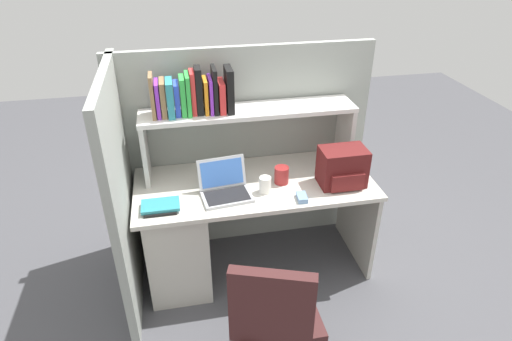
{
  "coord_description": "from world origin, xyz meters",
  "views": [
    {
      "loc": [
        -0.48,
        -2.45,
        2.28
      ],
      "look_at": [
        0.0,
        -0.05,
        0.85
      ],
      "focal_mm": 30.6,
      "sensor_mm": 36.0,
      "label": 1
    }
  ],
  "objects_px": {
    "computer_mouse": "(302,197)",
    "paper_cup": "(265,185)",
    "laptop": "(225,187)",
    "backpack": "(343,168)",
    "snack_canister": "(282,175)",
    "office_chair": "(273,330)"
  },
  "relations": [
    {
      "from": "computer_mouse",
      "to": "paper_cup",
      "type": "bearing_deg",
      "value": 152.67
    },
    {
      "from": "laptop",
      "to": "computer_mouse",
      "type": "distance_m",
      "value": 0.49
    },
    {
      "from": "computer_mouse",
      "to": "laptop",
      "type": "bearing_deg",
      "value": 166.26
    },
    {
      "from": "backpack",
      "to": "snack_canister",
      "type": "relative_size",
      "value": 2.58
    },
    {
      "from": "laptop",
      "to": "paper_cup",
      "type": "xyz_separation_m",
      "value": [
        0.26,
        -0.02,
        0.0
      ]
    },
    {
      "from": "computer_mouse",
      "to": "office_chair",
      "type": "xyz_separation_m",
      "value": [
        -0.34,
        -0.68,
        -0.35
      ]
    },
    {
      "from": "backpack",
      "to": "paper_cup",
      "type": "height_order",
      "value": "backpack"
    },
    {
      "from": "paper_cup",
      "to": "office_chair",
      "type": "bearing_deg",
      "value": -98.91
    },
    {
      "from": "paper_cup",
      "to": "snack_canister",
      "type": "xyz_separation_m",
      "value": [
        0.13,
        0.09,
        0.0
      ]
    },
    {
      "from": "computer_mouse",
      "to": "office_chair",
      "type": "bearing_deg",
      "value": -111.7
    },
    {
      "from": "computer_mouse",
      "to": "paper_cup",
      "type": "height_order",
      "value": "paper_cup"
    },
    {
      "from": "backpack",
      "to": "office_chair",
      "type": "bearing_deg",
      "value": -128.68
    },
    {
      "from": "laptop",
      "to": "paper_cup",
      "type": "bearing_deg",
      "value": -5.51
    },
    {
      "from": "laptop",
      "to": "office_chair",
      "type": "xyz_separation_m",
      "value": [
        0.13,
        -0.83,
        -0.39
      ]
    },
    {
      "from": "laptop",
      "to": "snack_canister",
      "type": "height_order",
      "value": "laptop"
    },
    {
      "from": "paper_cup",
      "to": "office_chair",
      "type": "distance_m",
      "value": 0.91
    },
    {
      "from": "computer_mouse",
      "to": "office_chair",
      "type": "height_order",
      "value": "office_chair"
    },
    {
      "from": "laptop",
      "to": "computer_mouse",
      "type": "height_order",
      "value": "laptop"
    },
    {
      "from": "snack_canister",
      "to": "laptop",
      "type": "bearing_deg",
      "value": -170.19
    },
    {
      "from": "backpack",
      "to": "office_chair",
      "type": "relative_size",
      "value": 0.32
    },
    {
      "from": "backpack",
      "to": "computer_mouse",
      "type": "bearing_deg",
      "value": -156.97
    },
    {
      "from": "laptop",
      "to": "backpack",
      "type": "bearing_deg",
      "value": -1.79
    }
  ]
}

